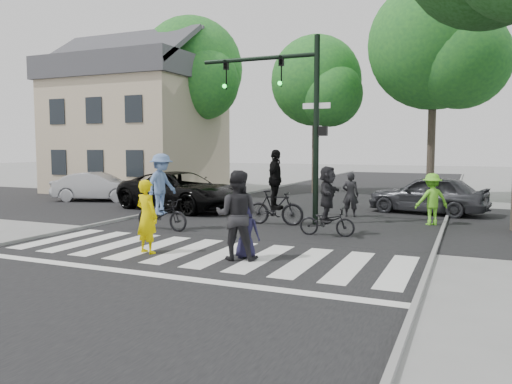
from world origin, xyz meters
TOP-DOWN VIEW (x-y plane):
  - ground at (0.00, 0.00)m, footprint 120.00×120.00m
  - road_stem at (0.00, 5.00)m, footprint 10.00×70.00m
  - road_cross at (0.00, 8.00)m, footprint 70.00×10.00m
  - curb_left at (-5.05, 5.00)m, footprint 0.10×70.00m
  - curb_right at (5.05, 5.00)m, footprint 0.10×70.00m
  - crosswalk at (0.00, 0.66)m, footprint 10.00×3.85m
  - traffic_signal at (0.35, 6.20)m, footprint 4.45×0.29m
  - bg_tree_0 at (-13.74, 16.00)m, footprint 5.46×5.20m
  - bg_tree_1 at (-8.70, 15.48)m, footprint 6.09×5.80m
  - bg_tree_2 at (-1.76, 16.62)m, footprint 5.04×4.80m
  - bg_tree_3 at (4.31, 15.27)m, footprint 6.30×6.00m
  - house at (-11.49, 13.98)m, footprint 8.40×8.10m
  - pedestrian_woman at (-1.18, 0.42)m, footprint 0.72×0.57m
  - pedestrian_child at (1.18, 0.86)m, footprint 0.64×0.44m
  - pedestrian_adult at (1.05, 0.67)m, footprint 1.12×0.96m
  - cyclist_left at (-2.72, 3.32)m, footprint 1.86×1.23m
  - cyclist_mid at (0.04, 5.61)m, footprint 1.90×1.17m
  - cyclist_right at (2.10, 4.34)m, footprint 1.60×1.48m
  - car_suv at (-4.76, 7.67)m, footprint 5.91×3.76m
  - car_silver at (-10.02, 8.92)m, footprint 4.26×2.56m
  - car_grey at (4.30, 10.42)m, footprint 4.52×2.50m
  - bystander_hivis at (4.65, 7.58)m, footprint 1.24×1.07m
  - bystander_dark at (1.85, 8.36)m, footprint 0.61×0.41m

SIDE VIEW (x-z plane):
  - ground at x=0.00m, z-range 0.00..0.00m
  - road_stem at x=0.00m, z-range 0.00..0.01m
  - road_cross at x=0.00m, z-range 0.00..0.01m
  - crosswalk at x=0.00m, z-range 0.00..0.01m
  - curb_left at x=-5.05m, z-range 0.00..0.10m
  - curb_right at x=5.05m, z-range 0.00..0.10m
  - pedestrian_child at x=1.18m, z-range 0.00..1.26m
  - car_silver at x=-10.02m, z-range 0.00..1.33m
  - car_grey at x=4.30m, z-range 0.00..1.46m
  - car_suv at x=-4.76m, z-range 0.00..1.52m
  - bystander_dark at x=1.85m, z-range 0.00..1.61m
  - bystander_hivis at x=4.65m, z-range 0.00..1.66m
  - pedestrian_woman at x=-1.18m, z-range 0.00..1.75m
  - cyclist_right at x=2.10m, z-range -0.11..1.87m
  - cyclist_mid at x=0.04m, z-range -0.22..2.21m
  - pedestrian_adult at x=1.05m, z-range 0.00..2.00m
  - cyclist_left at x=-2.72m, z-range -0.15..2.15m
  - house at x=-11.49m, z-range -0.61..8.21m
  - traffic_signal at x=0.35m, z-range 0.90..6.90m
  - bg_tree_2 at x=-1.76m, z-range 1.58..9.98m
  - bg_tree_0 at x=-13.74m, z-range 1.66..10.63m
  - bg_tree_1 at x=-8.70m, z-range 1.75..11.55m
  - bg_tree_3 at x=4.31m, z-range 1.84..12.04m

